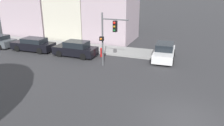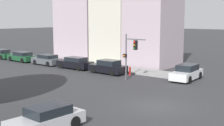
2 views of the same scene
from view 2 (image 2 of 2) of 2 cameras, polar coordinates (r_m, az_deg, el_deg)
name	(u,v)px [view 2 (image 2 of 2)]	position (r m, az deg, el deg)	size (l,w,h in m)	color
ground_plane	(156,106)	(22.11, 8.12, -7.80)	(300.00, 300.00, 0.00)	#333335
sidewalk_strip	(16,56)	(52.10, -17.13, 1.26)	(3.22, 60.00, 0.17)	gray
rowhouse_backdrop	(113,23)	(43.71, 0.17, 7.33)	(6.98, 18.42, 11.35)	#B29EA8
traffic_signal	(131,50)	(30.16, 3.41, 2.33)	(0.52, 2.47, 4.57)	#515456
crossing_car_0	(187,73)	(31.56, 13.51, -1.74)	(4.53, 2.07, 1.55)	silver
crossing_car_1	(47,119)	(17.50, -11.89, -9.97)	(4.35, 2.08, 1.37)	#B7B7BC
parked_car_0	(108,67)	(34.30, -0.75, -0.76)	(1.97, 4.34, 1.52)	black
parked_car_1	(75,63)	(37.82, -6.79, -0.02)	(1.93, 4.66, 1.42)	black
parked_car_2	(47,60)	(41.56, -11.81, 0.57)	(2.06, 4.41, 1.36)	#4C5156
parked_car_3	(22,57)	(45.74, -16.14, 1.11)	(2.11, 4.72, 1.37)	#194728
parked_car_4	(1,54)	(50.28, -19.63, 1.56)	(1.86, 4.60, 1.38)	#194728
fire_hydrant	(130,71)	(33.39, 3.28, -1.41)	(0.22, 0.22, 0.92)	red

